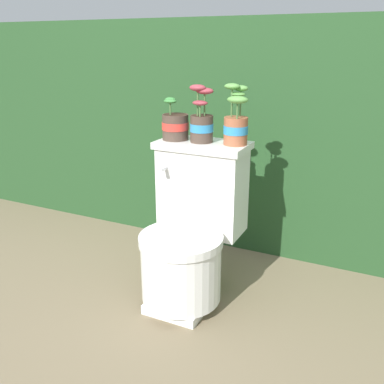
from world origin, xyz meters
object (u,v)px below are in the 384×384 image
(potted_plant_left, at_px, (175,125))
(potted_plant_midleft, at_px, (202,122))
(toilet, at_px, (191,231))
(potted_plant_middle, at_px, (236,124))

(potted_plant_left, relative_size, potted_plant_midleft, 0.74)
(toilet, xyz_separation_m, potted_plant_midleft, (-0.00, 0.12, 0.47))
(potted_plant_midleft, bearing_deg, toilet, -87.67)
(potted_plant_left, bearing_deg, toilet, -41.07)
(toilet, distance_m, potted_plant_midleft, 0.48)
(potted_plant_left, height_order, potted_plant_middle, potted_plant_middle)
(potted_plant_midleft, distance_m, potted_plant_middle, 0.15)
(toilet, height_order, potted_plant_middle, potted_plant_middle)
(toilet, xyz_separation_m, potted_plant_left, (-0.13, 0.12, 0.45))
(toilet, relative_size, potted_plant_midleft, 2.83)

